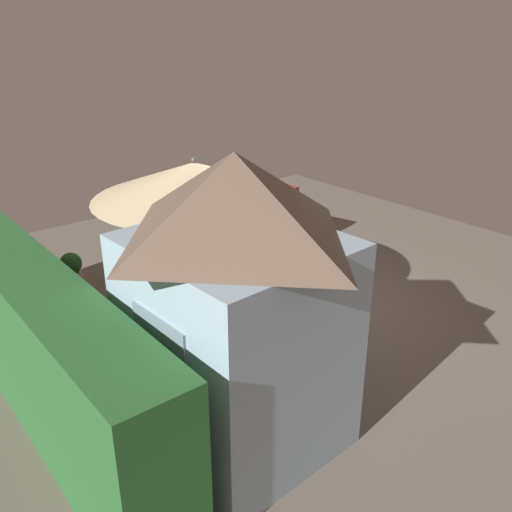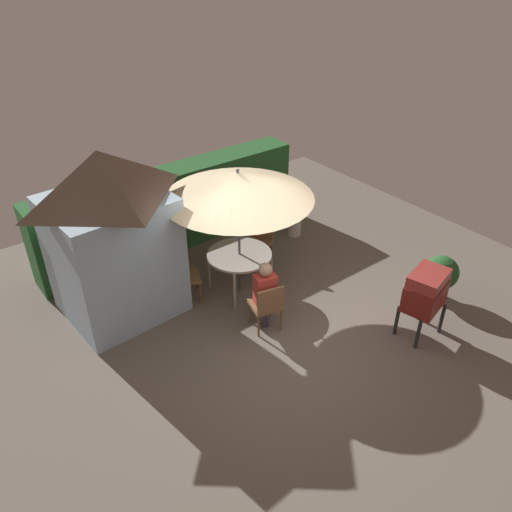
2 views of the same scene
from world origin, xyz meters
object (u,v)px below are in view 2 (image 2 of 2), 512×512
at_px(potted_plant_by_shed, 441,275).
at_px(potted_plant_by_grill, 294,219).
at_px(garden_shed, 111,234).
at_px(patio_table, 240,257).
at_px(bbq_grill, 426,291).
at_px(patio_umbrella, 238,185).
at_px(chair_far_side, 260,239).
at_px(person_in_red, 265,288).
at_px(chair_near_shed, 267,304).
at_px(chair_toward_hedge, 182,274).

relative_size(potted_plant_by_shed, potted_plant_by_grill, 1.22).
height_order(garden_shed, patio_table, garden_shed).
relative_size(bbq_grill, potted_plant_by_grill, 1.72).
distance_m(bbq_grill, potted_plant_by_grill, 3.75).
height_order(patio_umbrella, bbq_grill, patio_umbrella).
distance_m(chair_far_side, person_in_red, 2.01).
distance_m(bbq_grill, person_in_red, 2.52).
xyz_separation_m(chair_near_shed, potted_plant_by_grill, (2.43, 2.09, -0.15)).
bearing_deg(chair_near_shed, potted_plant_by_grill, 40.71).
distance_m(chair_near_shed, chair_toward_hedge, 1.72).
bearing_deg(bbq_grill, potted_plant_by_grill, 81.94).
xyz_separation_m(patio_table, potted_plant_by_shed, (2.68, -2.36, -0.22)).
height_order(patio_umbrella, person_in_red, patio_umbrella).
bearing_deg(potted_plant_by_shed, bbq_grill, -159.66).
relative_size(patio_table, chair_toward_hedge, 1.29).
bearing_deg(potted_plant_by_shed, chair_near_shed, 158.13).
xyz_separation_m(chair_far_side, potted_plant_by_grill, (1.25, 0.39, -0.15)).
height_order(garden_shed, patio_umbrella, garden_shed).
distance_m(garden_shed, potted_plant_by_shed, 5.71).
distance_m(bbq_grill, chair_near_shed, 2.51).
bearing_deg(patio_table, potted_plant_by_grill, 23.46).
bearing_deg(person_in_red, potted_plant_by_shed, -23.38).
height_order(chair_near_shed, potted_plant_by_grill, chair_near_shed).
height_order(patio_table, patio_umbrella, patio_umbrella).
xyz_separation_m(bbq_grill, person_in_red, (-1.89, 1.67, -0.06)).
distance_m(garden_shed, potted_plant_by_grill, 4.23).
xyz_separation_m(patio_table, patio_umbrella, (-0.00, -0.00, 1.40)).
distance_m(chair_toward_hedge, potted_plant_by_grill, 3.15).
distance_m(patio_table, patio_umbrella, 1.40).
distance_m(bbq_grill, potted_plant_by_shed, 1.19).
height_order(chair_far_side, chair_toward_hedge, same).
relative_size(chair_toward_hedge, person_in_red, 0.71).
distance_m(chair_far_side, chair_toward_hedge, 1.85).
xyz_separation_m(patio_umbrella, bbq_grill, (1.61, -2.76, -1.27)).
distance_m(potted_plant_by_shed, potted_plant_by_grill, 3.33).
relative_size(patio_umbrella, chair_far_side, 2.82).
distance_m(chair_toward_hedge, person_in_red, 1.67).
bearing_deg(chair_toward_hedge, patio_umbrella, -23.40).
bearing_deg(garden_shed, person_in_red, -49.22).
distance_m(garden_shed, chair_toward_hedge, 1.44).
bearing_deg(potted_plant_by_grill, patio_umbrella, -156.54).
bearing_deg(chair_near_shed, garden_shed, 129.23).
xyz_separation_m(garden_shed, chair_far_side, (2.83, -0.31, -0.96)).
height_order(chair_near_shed, potted_plant_by_shed, chair_near_shed).
relative_size(garden_shed, person_in_red, 2.31).
distance_m(patio_umbrella, potted_plant_by_shed, 3.92).
distance_m(potted_plant_by_shed, person_in_red, 3.23).
xyz_separation_m(patio_table, person_in_red, (-0.28, -1.08, 0.07)).
relative_size(garden_shed, patio_umbrella, 1.15).
bearing_deg(patio_umbrella, potted_plant_by_shed, -41.42).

